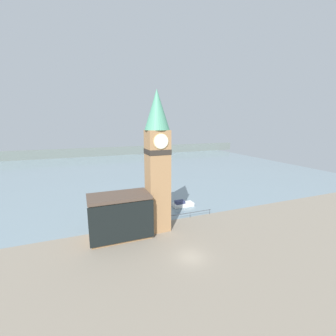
{
  "coord_description": "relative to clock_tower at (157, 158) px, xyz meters",
  "views": [
    {
      "loc": [
        -14.24,
        -26.95,
        19.78
      ],
      "look_at": [
        -0.55,
        7.91,
        12.18
      ],
      "focal_mm": 24.0,
      "sensor_mm": 36.0,
      "label": 1
    }
  ],
  "objects": [
    {
      "name": "water",
      "position": [
        1.54,
        62.53,
        -13.5
      ],
      "size": [
        160.0,
        120.0,
        0.0
      ],
      "color": "gray",
      "rests_on": "ground_plane"
    },
    {
      "name": "pier_building",
      "position": [
        -7.16,
        -0.55,
        -9.63
      ],
      "size": [
        10.52,
        5.8,
        7.68
      ],
      "color": "#9E754C",
      "rests_on": "ground_plane"
    },
    {
      "name": "clock_tower",
      "position": [
        0.0,
        0.0,
        0.0
      ],
      "size": [
        4.39,
        4.39,
        25.37
      ],
      "color": "#9E754C",
      "rests_on": "ground_plane"
    },
    {
      "name": "boat_near",
      "position": [
        9.2,
        8.77,
        -12.92
      ],
      "size": [
        5.03,
        2.11,
        1.52
      ],
      "rotation": [
        0.0,
        0.0,
        0.0
      ],
      "color": "silver",
      "rests_on": "water"
    },
    {
      "name": "far_shoreline",
      "position": [
        1.54,
        102.53,
        -11.0
      ],
      "size": [
        180.0,
        3.0,
        5.0
      ],
      "color": "slate",
      "rests_on": "water"
    },
    {
      "name": "ground_plane",
      "position": [
        1.54,
        -10.54,
        -13.5
      ],
      "size": [
        160.0,
        160.0,
        0.0
      ],
      "primitive_type": "plane",
      "color": "gray"
    },
    {
      "name": "mooring_bollard_near",
      "position": [
        1.5,
        -0.35,
        -13.07
      ],
      "size": [
        0.35,
        0.35,
        0.8
      ],
      "color": "#2D2D33",
      "rests_on": "ground_plane"
    },
    {
      "name": "pier_railing",
      "position": [
        7.96,
        2.28,
        -12.55
      ],
      "size": [
        10.11,
        0.08,
        1.09
      ],
      "color": "#333338",
      "rests_on": "ground_plane"
    }
  ]
}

